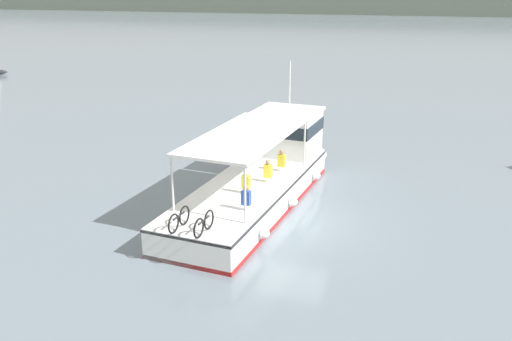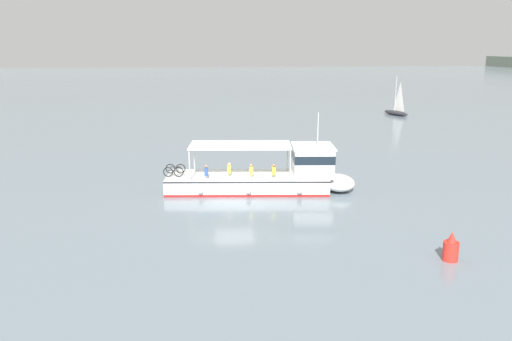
% 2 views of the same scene
% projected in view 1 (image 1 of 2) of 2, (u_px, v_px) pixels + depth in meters
% --- Properties ---
extents(ground_plane, '(400.00, 400.00, 0.00)m').
position_uv_depth(ground_plane, '(295.00, 224.00, 20.81)').
color(ground_plane, slate).
extents(distant_shoreline, '(400.00, 28.00, 4.76)m').
position_uv_depth(distant_shoreline, '(407.00, 4.00, 157.99)').
color(distant_shoreline, '#606B5B').
rests_on(distant_shoreline, ground).
extents(ferry_main, '(4.50, 13.01, 5.32)m').
position_uv_depth(ferry_main, '(265.00, 172.00, 23.38)').
color(ferry_main, white).
rests_on(ferry_main, ground).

